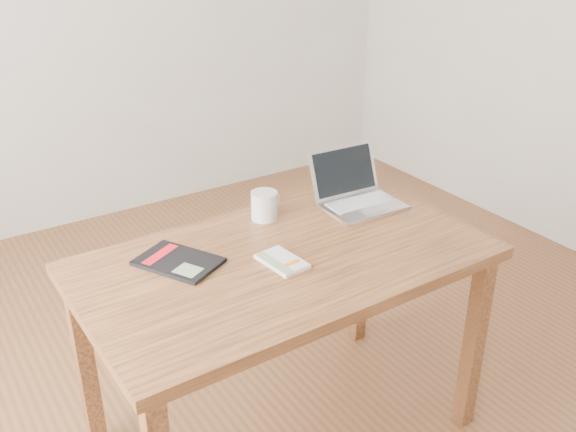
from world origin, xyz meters
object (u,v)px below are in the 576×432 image
black_guidebook (178,262)px  laptop (356,193)px  desk (285,279)px  coffee_mug (265,205)px  white_guidebook (282,261)px

black_guidebook → laptop: (0.74, 0.05, 0.04)m
desk → coffee_mug: bearing=71.3°
desk → white_guidebook: bearing=-134.4°
desk → coffee_mug: 0.31m
black_guidebook → coffee_mug: coffee_mug is taller
laptop → coffee_mug: bearing=170.5°
white_guidebook → coffee_mug: 0.33m
desk → black_guidebook: black_guidebook is taller
coffee_mug → black_guidebook: bearing=177.0°
laptop → coffee_mug: size_ratio=2.25×
white_guidebook → desk: bearing=40.3°
black_guidebook → coffee_mug: size_ratio=2.28×
laptop → coffee_mug: 0.35m
desk → white_guidebook: size_ratio=7.55×
black_guidebook → coffee_mug: (0.39, 0.13, 0.05)m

